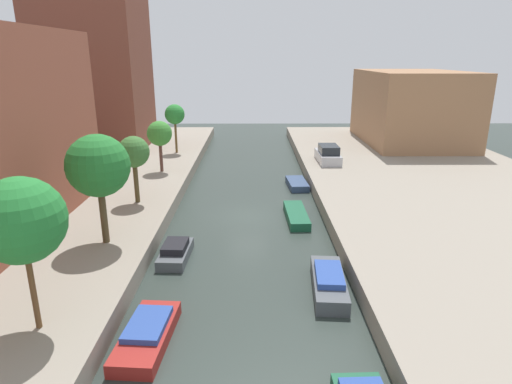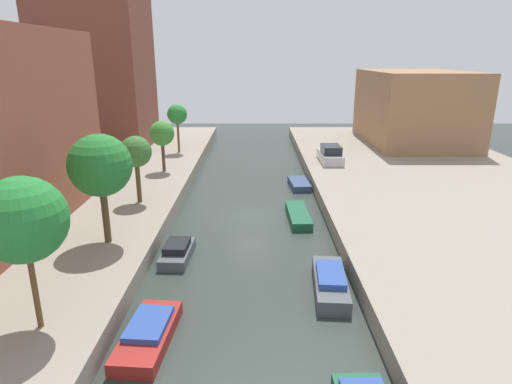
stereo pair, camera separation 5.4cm
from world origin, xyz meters
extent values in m
plane|color=#2D3833|center=(0.00, 0.00, 0.00)|extent=(84.00, 84.00, 0.00)
cube|color=gray|center=(-15.00, 0.00, 0.50)|extent=(20.00, 64.00, 1.00)
cube|color=gray|center=(15.00, 0.00, 0.50)|extent=(20.00, 64.00, 1.00)
cube|color=brown|center=(-16.00, 19.23, 14.14)|extent=(10.00, 9.31, 26.29)
cube|color=#9E704C|center=(18.00, 21.35, 4.90)|extent=(10.00, 15.01, 7.79)
cylinder|color=brown|center=(-7.36, -13.93, 2.55)|extent=(0.21, 0.21, 3.10)
sphere|color=#247D32|center=(-7.36, -13.93, 5.13)|extent=(2.97, 2.97, 2.97)
cylinder|color=#4E3E26|center=(-7.36, -6.38, 2.51)|extent=(0.35, 0.35, 3.02)
sphere|color=#25782F|center=(-7.36, -6.38, 5.13)|extent=(3.17, 3.17, 3.17)
cylinder|color=brown|center=(-7.36, 0.17, 2.35)|extent=(0.31, 0.31, 2.71)
sphere|color=#3C7233|center=(-7.36, 0.17, 4.43)|extent=(2.05, 2.05, 2.05)
cylinder|color=brown|center=(-7.36, 8.28, 2.25)|extent=(0.27, 0.27, 2.51)
sphere|color=#3B8A33|center=(-7.36, 8.28, 4.23)|extent=(2.06, 2.06, 2.06)
cylinder|color=brown|center=(-7.36, 15.79, 2.58)|extent=(0.23, 0.23, 3.16)
sphere|color=#2B8734|center=(-7.36, 15.79, 4.84)|extent=(1.95, 1.95, 1.95)
cube|color=#B7B7BC|center=(7.27, 11.66, 1.44)|extent=(1.88, 4.44, 0.87)
cube|color=#1E2328|center=(7.27, 11.32, 2.24)|extent=(1.64, 2.45, 0.74)
cube|color=maroon|center=(-3.63, -13.49, 0.28)|extent=(1.95, 4.23, 0.55)
cube|color=#2D4C9E|center=(-3.63, -13.28, 0.67)|extent=(1.57, 2.36, 0.23)
cube|color=#4C5156|center=(-3.76, -6.38, 0.28)|extent=(1.55, 3.29, 0.56)
cube|color=black|center=(-3.76, -6.39, 0.75)|extent=(1.27, 1.83, 0.37)
cube|color=#4C5156|center=(3.86, -9.70, 0.35)|extent=(1.76, 4.49, 0.69)
cube|color=#2D4C9E|center=(3.86, -9.73, 0.83)|extent=(1.39, 2.50, 0.28)
cube|color=#195638|center=(3.24, -0.50, 0.27)|extent=(1.44, 4.58, 0.55)
cube|color=#33476B|center=(4.01, 6.90, 0.26)|extent=(1.72, 3.53, 0.53)
camera|label=1|loc=(0.39, -27.52, 10.38)|focal=30.54mm
camera|label=2|loc=(0.44, -27.52, 10.38)|focal=30.54mm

